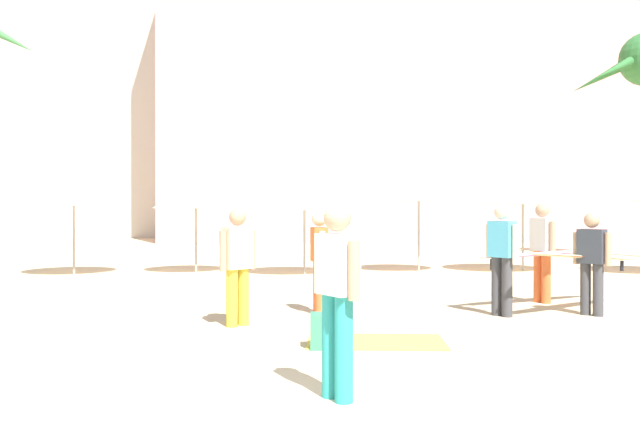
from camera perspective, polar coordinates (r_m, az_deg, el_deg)
name	(u,v)px	position (r m, az deg, el deg)	size (l,w,h in m)	color
ground	(275,421)	(5.56, -3.79, -17.05)	(120.00, 120.00, 0.00)	beige
hotel_pink	(388,80)	(39.60, 5.75, 11.10)	(24.00, 11.17, 18.13)	pink
hotel_tower_gray	(80,60)	(48.85, -19.51, 12.04)	(19.75, 11.53, 23.19)	beige
cafe_umbrella_0	(196,198)	(18.22, -10.40, 1.31)	(2.27, 2.27, 2.25)	gray
cafe_umbrella_1	(419,191)	(18.37, 8.31, 1.88)	(2.26, 2.26, 2.43)	gray
cafe_umbrella_3	(523,197)	(19.02, 16.70, 1.34)	(2.79, 2.79, 2.20)	gray
cafe_umbrella_4	(74,198)	(18.43, -20.01, 1.27)	(2.47, 2.47, 2.18)	gray
cafe_umbrella_6	(304,201)	(17.36, -1.32, 1.09)	(2.43, 2.43, 2.13)	gray
beach_towel	(376,342)	(8.64, 4.73, -10.70)	(1.71, 1.03, 0.01)	#F4CC4C
backpack	(319,332)	(8.22, -0.11, -9.90)	(0.24, 0.30, 0.42)	#388062
person_mid_left	(545,250)	(12.59, 18.38, -2.97)	(2.92, 1.56, 1.77)	orange
person_mid_center	(588,258)	(11.58, 21.65, -3.52)	(2.68, 2.24, 1.61)	#3D3D42
person_near_right	(502,255)	(10.94, 15.05, -3.36)	(0.44, 0.54, 1.75)	#3D3D42
person_far_right	(319,258)	(10.78, -0.07, -3.74)	(0.28, 0.61, 1.64)	orange
person_near_left	(238,262)	(9.75, -6.95, -4.07)	(0.51, 0.48, 1.67)	gold
person_far_left	(337,292)	(5.94, 1.46, -6.65)	(0.40, 0.56, 1.71)	teal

